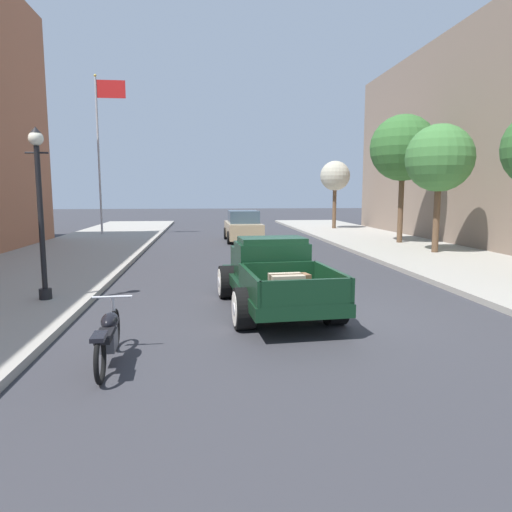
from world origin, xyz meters
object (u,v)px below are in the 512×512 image
at_px(hotrod_truck_dark_green, 272,274).
at_px(car_background_tan, 243,227).
at_px(motorcycle_parked, 108,336).
at_px(street_lamp_near, 40,201).
at_px(street_tree_farthest, 335,176).
at_px(street_tree_second, 439,159).
at_px(street_tree_third, 403,148).
at_px(flagpole, 102,138).

distance_m(hotrod_truck_dark_green, car_background_tan, 14.48).
relative_size(motorcycle_parked, street_lamp_near, 0.55).
bearing_deg(street_lamp_near, street_tree_farthest, 58.49).
distance_m(street_tree_second, street_tree_third, 3.94).
xyz_separation_m(street_tree_second, street_tree_farthest, (-0.45, 13.43, -0.23)).
height_order(motorcycle_parked, flagpole, flagpole).
height_order(motorcycle_parked, street_tree_farthest, street_tree_farthest).
bearing_deg(flagpole, street_lamp_near, -82.85).
relative_size(hotrod_truck_dark_green, car_background_tan, 1.16).
height_order(hotrod_truck_dark_green, flagpole, flagpole).
xyz_separation_m(flagpole, street_tree_second, (15.28, -10.38, -1.83)).
relative_size(car_background_tan, street_tree_second, 0.84).
xyz_separation_m(car_background_tan, street_tree_third, (7.53, -2.73, 3.94)).
relative_size(hotrod_truck_dark_green, street_tree_third, 0.82).
relative_size(hotrod_truck_dark_green, street_lamp_near, 1.31).
bearing_deg(street_lamp_near, motorcycle_parked, -61.08).
bearing_deg(motorcycle_parked, hotrod_truck_dark_green, 47.66).
relative_size(car_background_tan, street_tree_farthest, 0.94).
xyz_separation_m(hotrod_truck_dark_green, street_tree_farthest, (7.49, 21.31, 2.95)).
relative_size(street_tree_third, street_tree_farthest, 1.33).
bearing_deg(street_lamp_near, hotrod_truck_dark_green, -7.92).
xyz_separation_m(car_background_tan, flagpole, (-7.90, 3.79, 5.00)).
bearing_deg(street_tree_second, street_lamp_near, -151.30).
xyz_separation_m(street_lamp_near, flagpole, (-2.20, 17.54, 3.39)).
bearing_deg(street_tree_farthest, car_background_tan, -135.37).
bearing_deg(car_background_tan, hotrod_truck_dark_green, -92.20).
bearing_deg(motorcycle_parked, flagpole, 101.53).
xyz_separation_m(flagpole, street_tree_third, (15.43, -6.52, -1.06)).
bearing_deg(street_lamp_near, car_background_tan, 67.50).
relative_size(hotrod_truck_dark_green, motorcycle_parked, 2.37).
bearing_deg(hotrod_truck_dark_green, street_lamp_near, 172.08).
height_order(flagpole, street_tree_second, flagpole).
height_order(hotrod_truck_dark_green, street_tree_second, street_tree_second).
relative_size(street_tree_second, street_tree_third, 0.84).
height_order(motorcycle_parked, street_lamp_near, street_lamp_near).
xyz_separation_m(car_background_tan, street_lamp_near, (-5.69, -13.75, 1.62)).
bearing_deg(flagpole, hotrod_truck_dark_green, -68.10).
relative_size(hotrod_truck_dark_green, flagpole, 0.55).
xyz_separation_m(motorcycle_parked, car_background_tan, (3.51, 17.71, 0.33)).
relative_size(motorcycle_parked, car_background_tan, 0.49).
relative_size(street_lamp_near, flagpole, 0.42).
distance_m(car_background_tan, street_lamp_near, 14.97).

